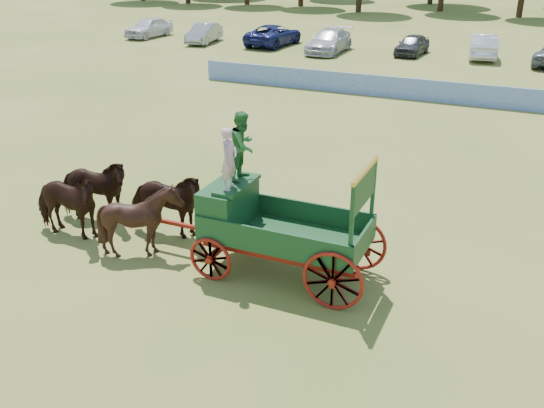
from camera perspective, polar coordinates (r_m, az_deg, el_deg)
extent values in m
plane|color=olive|center=(14.39, 7.38, -7.50)|extent=(160.00, 160.00, 0.00)
imported|color=black|center=(16.92, -18.87, -0.06)|extent=(2.29, 1.13, 1.90)
imported|color=black|center=(17.66, -16.53, 1.27)|extent=(2.43, 1.54, 1.90)
imported|color=black|center=(15.47, -12.26, -1.53)|extent=(2.06, 1.92, 1.90)
imported|color=black|center=(16.28, -10.02, -0.03)|extent=(2.37, 1.34, 1.90)
cube|color=maroon|center=(14.96, -4.03, -3.43)|extent=(0.12, 2.00, 0.12)
cube|color=maroon|center=(13.94, 6.99, -5.73)|extent=(0.12, 2.00, 0.12)
cube|color=maroon|center=(13.88, 0.39, -5.11)|extent=(3.80, 0.10, 0.12)
cube|color=maroon|center=(14.78, 2.11, -3.22)|extent=(3.80, 0.10, 0.12)
cube|color=maroon|center=(15.29, -7.03, -2.28)|extent=(2.80, 0.09, 0.09)
cube|color=#164420|center=(14.19, 1.29, -3.14)|extent=(3.80, 1.80, 0.10)
cube|color=#164420|center=(13.34, -0.18, -3.56)|extent=(3.80, 0.06, 0.55)
cube|color=#164420|center=(14.80, 2.63, -0.68)|extent=(3.80, 0.06, 0.55)
cube|color=#164420|center=(13.52, 8.67, -3.45)|extent=(0.06, 1.80, 0.55)
cube|color=#164420|center=(14.54, -4.14, -0.10)|extent=(0.85, 1.70, 1.05)
cube|color=#164420|center=(14.21, -3.32, 1.83)|extent=(0.55, 1.50, 0.08)
cube|color=#164420|center=(14.80, -5.42, -0.56)|extent=(0.10, 1.60, 0.65)
cube|color=#164420|center=(14.84, -4.77, -1.73)|extent=(0.55, 1.60, 0.06)
cube|color=#164420|center=(12.56, 7.48, -2.30)|extent=(0.08, 0.08, 1.80)
cube|color=#164420|center=(13.97, 9.43, 0.37)|extent=(0.08, 0.08, 1.80)
cube|color=#164420|center=(13.02, 8.67, 1.50)|extent=(0.07, 1.75, 0.75)
cube|color=gold|center=(12.88, 8.78, 3.15)|extent=(0.08, 1.80, 0.09)
cube|color=gold|center=(13.03, 8.50, 1.53)|extent=(0.02, 1.30, 0.12)
torus|color=maroon|center=(14.25, -5.82, -5.20)|extent=(1.09, 0.09, 1.09)
torus|color=maroon|center=(15.73, -2.41, -2.14)|extent=(1.09, 0.09, 1.09)
torus|color=maroon|center=(13.11, 5.74, -7.24)|extent=(1.39, 0.09, 1.39)
torus|color=maroon|center=(14.70, 8.14, -3.70)|extent=(1.39, 0.09, 1.39)
imported|color=#D7A4B3|center=(13.65, -4.06, 4.27)|extent=(0.34, 0.52, 1.43)
imported|color=#286D2E|center=(14.21, -2.75, 5.52)|extent=(0.62, 0.79, 1.63)
cube|color=#1D4C9F|center=(30.95, 15.76, 10.11)|extent=(26.00, 0.08, 1.05)
imported|color=silver|center=(51.17, -11.51, 15.99)|extent=(2.13, 4.69, 1.56)
imported|color=gray|center=(47.69, -6.42, 15.66)|extent=(2.06, 4.45, 1.41)
imported|color=navy|center=(46.29, 0.16, 15.61)|extent=(2.90, 5.59, 1.51)
imported|color=silver|center=(43.56, 5.38, 15.01)|extent=(2.18, 5.30, 1.53)
imported|color=#333338|center=(43.53, 13.06, 14.39)|extent=(1.91, 4.09, 1.35)
imported|color=silver|center=(43.52, 19.25, 13.86)|extent=(2.32, 5.01, 1.59)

